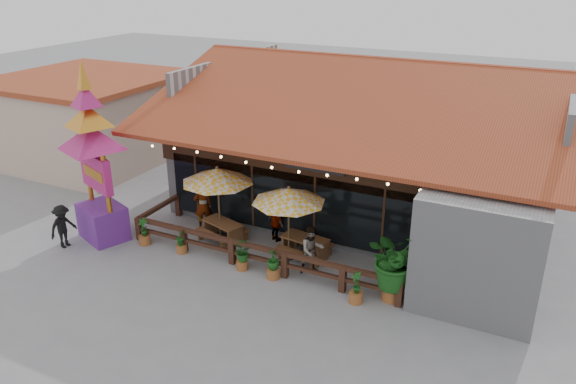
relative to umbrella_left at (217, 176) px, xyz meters
The scene contains 19 objects.
ground 4.76m from the umbrella_left, 14.37° to the right, with size 100.00×100.00×0.00m, color gray.
restaurant_building 7.01m from the umbrella_left, 53.05° to the left, with size 15.50×14.73×6.09m.
patio_railing 2.81m from the umbrella_left, 36.98° to the right, with size 10.00×2.60×0.92m.
neighbor_building 12.13m from the umbrella_left, 155.71° to the left, with size 8.40×8.40×4.22m.
umbrella_left is the anchor object (origin of this frame).
umbrella_right 3.00m from the umbrella_left, ahead, with size 2.80×2.80×2.68m.
picnic_table_left 1.97m from the umbrella_left, 38.10° to the right, with size 1.88×1.74×0.75m.
picnic_table_right 3.99m from the umbrella_left, ahead, with size 1.78×1.59×0.77m.
thai_sign_tower 4.50m from the umbrella_left, 153.17° to the right, with size 3.38×3.38×7.04m.
tropical_plant 7.16m from the umbrella_left, 10.16° to the right, with size 2.18×2.25×2.37m.
diner_a 1.85m from the umbrella_left, 158.76° to the left, with size 0.69×0.45×1.88m, color #381E11.
diner_b 4.49m from the umbrella_left, 11.48° to the right, with size 0.81×0.63×1.66m, color #381E11.
diner_c 2.72m from the umbrella_left, 18.00° to the left, with size 0.86×0.36×1.46m, color #381E11.
pedestrian 5.81m from the umbrella_left, 145.95° to the right, with size 1.04×0.60×1.62m, color black.
planter_a 3.42m from the umbrella_left, 141.85° to the right, with size 0.42×0.42×1.03m.
planter_b 2.67m from the umbrella_left, 109.23° to the right, with size 0.38×0.40×0.94m.
planter_c 3.21m from the umbrella_left, 41.24° to the right, with size 0.63×0.56×0.98m.
planter_d 4.09m from the umbrella_left, 29.08° to the right, with size 0.53×0.53×1.05m.
planter_e 6.63m from the umbrella_left, 17.35° to the right, with size 0.43×0.45×1.05m.
Camera 1 is at (6.60, -14.74, 9.59)m, focal length 35.00 mm.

